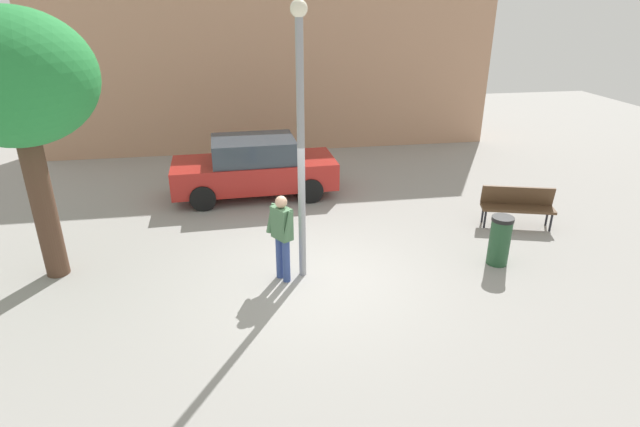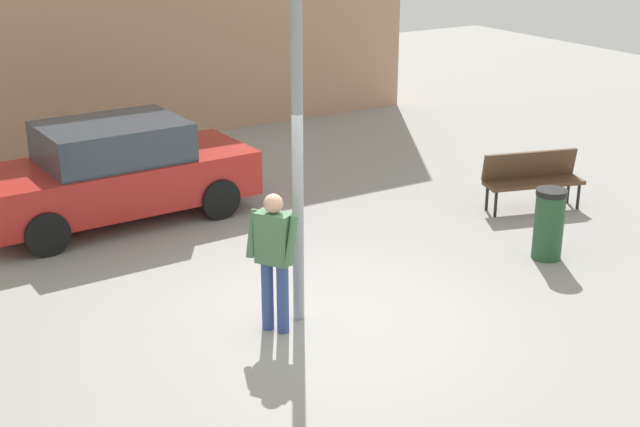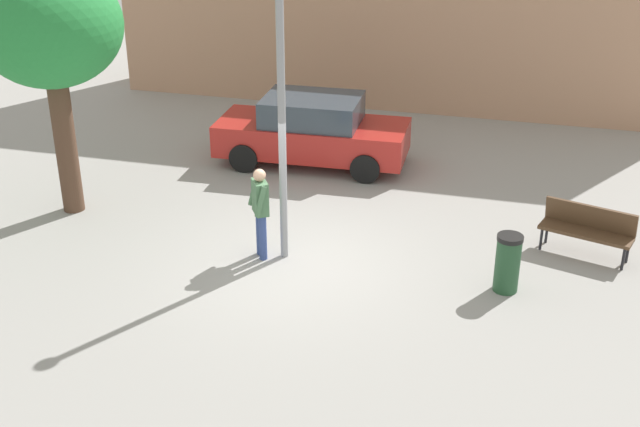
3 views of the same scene
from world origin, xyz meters
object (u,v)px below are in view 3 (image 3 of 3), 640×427
(parked_car_red, at_px, (312,131))
(lamppost, at_px, (281,104))
(trash_bin, at_px, (508,263))
(park_bench, at_px, (588,226))
(plaza_tree, at_px, (49,29))
(person_by_lamppost, at_px, (260,207))

(parked_car_red, bearing_deg, lamppost, -81.02)
(lamppost, bearing_deg, trash_bin, -2.98)
(park_bench, distance_m, plaza_tree, 10.25)
(plaza_tree, xyz_separation_m, parked_car_red, (3.93, 3.60, -2.83))
(park_bench, xyz_separation_m, trash_bin, (-1.28, -1.65, -0.04))
(park_bench, bearing_deg, person_by_lamppost, -164.20)
(lamppost, xyz_separation_m, trash_bin, (3.86, -0.20, -2.31))
(lamppost, distance_m, trash_bin, 4.51)
(lamppost, height_order, plaza_tree, lamppost)
(lamppost, relative_size, trash_bin, 4.85)
(trash_bin, bearing_deg, lamppost, 177.02)
(lamppost, height_order, person_by_lamppost, lamppost)
(person_by_lamppost, distance_m, parked_car_red, 4.52)
(plaza_tree, height_order, parked_car_red, plaza_tree)
(lamppost, xyz_separation_m, person_by_lamppost, (-0.39, -0.12, -1.85))
(plaza_tree, bearing_deg, person_by_lamppost, -12.14)
(parked_car_red, bearing_deg, trash_bin, -45.18)
(park_bench, relative_size, plaza_tree, 0.35)
(parked_car_red, relative_size, trash_bin, 4.25)
(parked_car_red, bearing_deg, person_by_lamppost, -86.09)
(park_bench, bearing_deg, plaza_tree, -176.17)
(lamppost, height_order, parked_car_red, lamppost)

